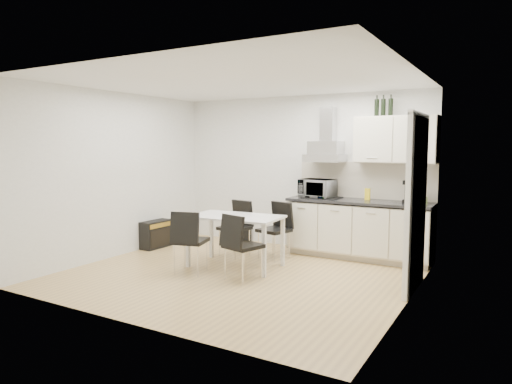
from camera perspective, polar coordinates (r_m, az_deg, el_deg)
ground at (r=6.36m, az=-2.26°, el=-10.27°), size 4.50×4.50×0.00m
wall_back at (r=7.89m, az=5.46°, el=2.45°), size 4.50×0.10×2.60m
wall_front at (r=4.57m, az=-15.80°, el=-0.24°), size 4.50×0.10×2.60m
wall_left at (r=7.56m, az=-16.90°, el=2.08°), size 0.10×4.00×2.60m
wall_right at (r=5.29m, az=18.81°, el=0.47°), size 0.10×4.00×2.60m
ceiling at (r=6.16m, az=-2.36°, el=13.63°), size 4.50×4.50×0.00m
doorway at (r=5.86m, az=19.39°, el=-1.50°), size 0.08×1.04×2.10m
kitchenette at (r=7.27m, az=13.07°, el=-1.69°), size 2.22×0.64×2.52m
dining_table at (r=6.63m, az=-2.59°, el=-3.73°), size 1.37×0.85×0.75m
chair_far_left at (r=7.30m, az=-2.71°, el=-4.60°), size 0.52×0.57×0.88m
chair_far_right at (r=7.11m, az=2.26°, el=-4.89°), size 0.55×0.59×0.88m
chair_near_left at (r=6.40m, az=-8.17°, el=-6.16°), size 0.55×0.60×0.88m
chair_near_right at (r=6.03m, az=-1.60°, el=-6.85°), size 0.56×0.60×0.88m
guitar_amp at (r=8.09m, az=-12.41°, el=-5.17°), size 0.27×0.57×0.47m
floor_speaker at (r=8.43m, az=-1.46°, el=-5.09°), size 0.24×0.23×0.33m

